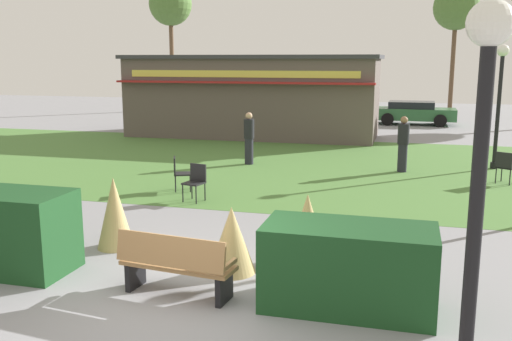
# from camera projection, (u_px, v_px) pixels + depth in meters

# --- Properties ---
(ground_plane) EXTENTS (80.00, 80.00, 0.00)m
(ground_plane) POSITION_uv_depth(u_px,v_px,m) (187.00, 312.00, 7.67)
(ground_plane) COLOR gray
(lawn_patch) EXTENTS (36.00, 12.00, 0.01)m
(lawn_patch) POSITION_uv_depth(u_px,v_px,m) (317.00, 166.00, 18.19)
(lawn_patch) COLOR #4C7A38
(lawn_patch) RESTS_ON ground_plane
(park_bench) EXTENTS (1.75, 0.71, 0.95)m
(park_bench) POSITION_uv_depth(u_px,v_px,m) (176.00, 265.00, 8.09)
(park_bench) COLOR #9E7547
(park_bench) RESTS_ON ground_plane
(hedge_left) EXTENTS (2.33, 1.10, 1.30)m
(hedge_left) POSITION_uv_depth(u_px,v_px,m) (0.00, 230.00, 9.13)
(hedge_left) COLOR #19421E
(hedge_left) RESTS_ON ground_plane
(hedge_right) EXTENTS (2.31, 1.10, 1.16)m
(hedge_right) POSITION_uv_depth(u_px,v_px,m) (348.00, 267.00, 7.71)
(hedge_right) COLOR #19421E
(hedge_right) RESTS_ON ground_plane
(ornamental_grass_behind_left) EXTENTS (0.66, 0.66, 1.30)m
(ornamental_grass_behind_left) POSITION_uv_depth(u_px,v_px,m) (115.00, 213.00, 10.19)
(ornamental_grass_behind_left) COLOR tan
(ornamental_grass_behind_left) RESTS_ON ground_plane
(ornamental_grass_behind_right) EXTENTS (0.76, 0.76, 1.08)m
(ornamental_grass_behind_right) POSITION_uv_depth(u_px,v_px,m) (232.00, 240.00, 9.02)
(ornamental_grass_behind_right) COLOR tan
(ornamental_grass_behind_right) RESTS_ON ground_plane
(ornamental_grass_behind_center) EXTENTS (0.72, 0.72, 1.14)m
(ornamental_grass_behind_center) POSITION_uv_depth(u_px,v_px,m) (307.00, 227.00, 9.61)
(ornamental_grass_behind_center) COLOR tan
(ornamental_grass_behind_center) RESTS_ON ground_plane
(lamppost_near) EXTENTS (0.36, 0.36, 3.80)m
(lamppost_near) POSITION_uv_depth(u_px,v_px,m) (478.00, 181.00, 4.47)
(lamppost_near) COLOR black
(lamppost_near) RESTS_ON ground_plane
(lamppost_far) EXTENTS (0.36, 0.36, 3.80)m
(lamppost_far) POSITION_uv_depth(u_px,v_px,m) (500.00, 91.00, 17.29)
(lamppost_far) COLOR black
(lamppost_far) RESTS_ON ground_plane
(trash_bin) EXTENTS (0.52, 0.52, 0.78)m
(trash_bin) POSITION_uv_depth(u_px,v_px,m) (44.00, 246.00, 9.19)
(trash_bin) COLOR #2D4233
(trash_bin) RESTS_ON ground_plane
(food_kiosk) EXTENTS (11.07, 4.42, 3.55)m
(food_kiosk) POSITION_uv_depth(u_px,v_px,m) (253.00, 96.00, 25.14)
(food_kiosk) COLOR #594C47
(food_kiosk) RESTS_ON ground_plane
(cafe_chair_west) EXTENTS (0.57, 0.57, 0.89)m
(cafe_chair_west) POSITION_uv_depth(u_px,v_px,m) (179.00, 171.00, 14.66)
(cafe_chair_west) COLOR black
(cafe_chair_west) RESTS_ON ground_plane
(cafe_chair_east) EXTENTS (0.53, 0.53, 0.89)m
(cafe_chair_east) POSITION_uv_depth(u_px,v_px,m) (196.00, 179.00, 13.62)
(cafe_chair_east) COLOR black
(cafe_chair_east) RESTS_ON ground_plane
(cafe_chair_center) EXTENTS (0.60, 0.60, 0.89)m
(cafe_chair_center) POSITION_uv_depth(u_px,v_px,m) (505.00, 165.00, 15.46)
(cafe_chair_center) COLOR black
(cafe_chair_center) RESTS_ON ground_plane
(person_strolling) EXTENTS (0.34, 0.34, 1.69)m
(person_strolling) POSITION_uv_depth(u_px,v_px,m) (249.00, 138.00, 18.35)
(person_strolling) COLOR #23232D
(person_strolling) RESTS_ON ground_plane
(person_standing) EXTENTS (0.34, 0.34, 1.69)m
(person_standing) POSITION_uv_depth(u_px,v_px,m) (403.00, 144.00, 17.09)
(person_standing) COLOR #23232D
(person_standing) RESTS_ON ground_plane
(parked_car_west_slot) EXTENTS (4.24, 2.14, 1.20)m
(parked_car_west_slot) POSITION_uv_depth(u_px,v_px,m) (308.00, 110.00, 31.18)
(parked_car_west_slot) COLOR #B7BABF
(parked_car_west_slot) RESTS_ON ground_plane
(parked_car_center_slot) EXTENTS (4.24, 2.13, 1.20)m
(parked_car_center_slot) POSITION_uv_depth(u_px,v_px,m) (413.00, 112.00, 29.76)
(parked_car_center_slot) COLOR #2D6638
(parked_car_center_slot) RESTS_ON ground_plane
(tree_left_bg) EXTENTS (2.80, 2.80, 8.32)m
(tree_left_bg) POSITION_uv_depth(u_px,v_px,m) (170.00, 5.00, 36.93)
(tree_left_bg) COLOR brown
(tree_left_bg) RESTS_ON ground_plane
(tree_right_bg) EXTENTS (2.80, 2.80, 7.94)m
(tree_right_bg) POSITION_uv_depth(u_px,v_px,m) (456.00, 8.00, 35.24)
(tree_right_bg) COLOR brown
(tree_right_bg) RESTS_ON ground_plane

